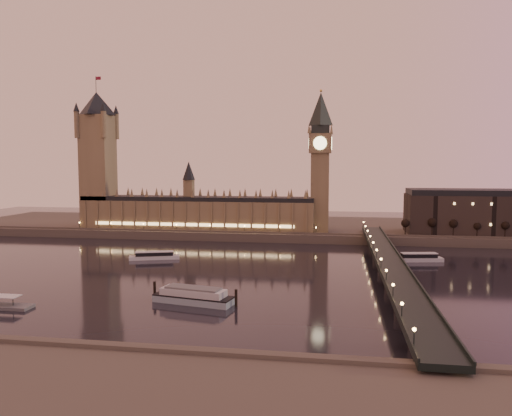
# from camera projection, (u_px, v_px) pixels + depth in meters

# --- Properties ---
(ground) EXTENTS (700.00, 700.00, 0.00)m
(ground) POSITION_uv_depth(u_px,v_px,m) (207.00, 272.00, 259.98)
(ground) COLOR black
(ground) RESTS_ON ground
(far_embankment) EXTENTS (560.00, 130.00, 6.00)m
(far_embankment) POSITION_uv_depth(u_px,v_px,m) (292.00, 228.00, 417.25)
(far_embankment) COLOR #423D35
(far_embankment) RESTS_ON ground
(palace_of_westminster) EXTENTS (180.00, 26.62, 52.00)m
(palace_of_westminster) POSITION_uv_depth(u_px,v_px,m) (197.00, 209.00, 383.43)
(palace_of_westminster) COLOR brown
(palace_of_westminster) RESTS_ON ground
(victoria_tower) EXTENTS (31.68, 31.68, 118.00)m
(victoria_tower) POSITION_uv_depth(u_px,v_px,m) (98.00, 152.00, 392.23)
(victoria_tower) COLOR brown
(victoria_tower) RESTS_ON ground
(big_ben) EXTENTS (17.68, 17.68, 104.00)m
(big_ben) POSITION_uv_depth(u_px,v_px,m) (320.00, 153.00, 364.84)
(big_ben) COLOR brown
(big_ben) RESTS_ON ground
(westminster_bridge) EXTENTS (13.20, 260.00, 15.30)m
(westminster_bridge) POSITION_uv_depth(u_px,v_px,m) (388.00, 267.00, 244.99)
(westminster_bridge) COLOR black
(westminster_bridge) RESTS_ON ground
(bare_tree_0) EXTENTS (5.55, 5.55, 11.29)m
(bare_tree_0) POSITION_uv_depth(u_px,v_px,m) (406.00, 224.00, 347.82)
(bare_tree_0) COLOR black
(bare_tree_0) RESTS_ON ground
(bare_tree_1) EXTENTS (5.55, 5.55, 11.29)m
(bare_tree_1) POSITION_uv_depth(u_px,v_px,m) (430.00, 224.00, 345.26)
(bare_tree_1) COLOR black
(bare_tree_1) RESTS_ON ground
(bare_tree_2) EXTENTS (5.55, 5.55, 11.29)m
(bare_tree_2) POSITION_uv_depth(u_px,v_px,m) (455.00, 225.00, 342.70)
(bare_tree_2) COLOR black
(bare_tree_2) RESTS_ON ground
(bare_tree_3) EXTENTS (5.55, 5.55, 11.29)m
(bare_tree_3) POSITION_uv_depth(u_px,v_px,m) (479.00, 225.00, 340.14)
(bare_tree_3) COLOR black
(bare_tree_3) RESTS_ON ground
(bare_tree_4) EXTENTS (5.55, 5.55, 11.29)m
(bare_tree_4) POSITION_uv_depth(u_px,v_px,m) (505.00, 226.00, 337.58)
(bare_tree_4) COLOR black
(bare_tree_4) RESTS_ON ground
(cruise_boat_a) EXTENTS (29.54, 15.11, 4.65)m
(cruise_boat_a) POSITION_uv_depth(u_px,v_px,m) (154.00, 256.00, 293.78)
(cruise_boat_a) COLOR silver
(cruise_boat_a) RESTS_ON ground
(cruise_boat_b) EXTENTS (27.49, 11.41, 4.93)m
(cruise_boat_b) POSITION_uv_depth(u_px,v_px,m) (419.00, 258.00, 287.39)
(cruise_boat_b) COLOR silver
(cruise_boat_b) RESTS_ON ground
(moored_barge) EXTENTS (37.32, 15.54, 6.97)m
(moored_barge) POSITION_uv_depth(u_px,v_px,m) (193.00, 296.00, 200.87)
(moored_barge) COLOR #879FAC
(moored_barge) RESTS_ON ground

